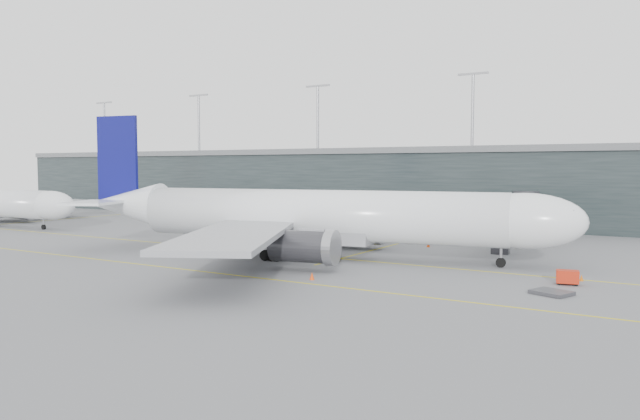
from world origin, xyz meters
The scene contains 17 objects.
ground centered at (0.00, 0.00, 0.00)m, with size 320.00×320.00×0.00m, color slate.
taxiline_a centered at (0.00, -4.00, 0.01)m, with size 160.00×0.25×0.02m, color gold.
taxiline_b centered at (0.00, -20.00, 0.01)m, with size 160.00×0.25×0.02m, color gold.
taxiline_lead_main centered at (5.00, 20.00, 0.01)m, with size 0.25×60.00×0.02m, color gold.
taxiline_lead_adj centered at (-75.00, 20.00, 0.01)m, with size 0.25×60.00×0.02m, color gold.
terminal centered at (0.00, 58.00, 7.62)m, with size 240.00×36.00×29.00m.
main_aircraft centered at (1.53, -4.55, 5.20)m, with size 65.86×61.11×18.53m.
jet_bridge centered at (19.80, 25.48, 5.37)m, with size 9.40×47.10×7.18m.
gse_cart centered at (32.20, -7.47, 0.78)m, with size 2.29×1.72×1.40m.
baggage_dolly centered at (31.83, -13.09, 0.19)m, with size 3.20×2.56×0.32m, color #323237.
uld_a centered at (-6.32, 10.51, 0.99)m, with size 2.45×2.17×1.88m.
uld_b centered at (-1.09, 12.64, 1.06)m, with size 2.35×1.94×2.02m.
uld_c centered at (1.47, 11.56, 0.88)m, with size 2.21×1.98×1.67m.
cone_nose centered at (33.05, -4.66, 0.33)m, with size 0.41×0.41×0.65m, color #CD5D0B.
cone_wing_stbd centered at (9.71, -18.08, 0.39)m, with size 0.49×0.49×0.79m, color #EF450D.
cone_wing_port centered at (10.27, 12.20, 0.40)m, with size 0.51×0.51×0.80m, color #CE400B.
cone_tail centered at (-8.91, -9.21, 0.31)m, with size 0.39×0.39×0.62m, color #EA5D0D.
Camera 1 is at (42.63, -70.79, 11.41)m, focal length 35.00 mm.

